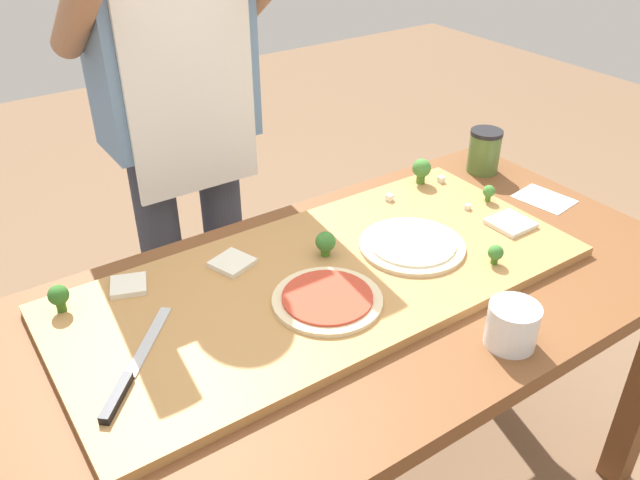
% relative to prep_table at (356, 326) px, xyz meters
% --- Properties ---
extents(prep_table, '(1.55, 0.81, 0.76)m').
position_rel_prep_table_xyz_m(prep_table, '(0.00, 0.00, 0.00)').
color(prep_table, brown).
rests_on(prep_table, ground).
extents(cutting_board, '(1.16, 0.52, 0.02)m').
position_rel_prep_table_xyz_m(cutting_board, '(-0.05, 0.06, 0.12)').
color(cutting_board, '#B27F47').
rests_on(cutting_board, prep_table).
extents(chefs_knife, '(0.22, 0.24, 0.02)m').
position_rel_prep_table_xyz_m(chefs_knife, '(-0.51, -0.01, 0.13)').
color(chefs_knife, '#B7BABF').
rests_on(chefs_knife, cutting_board).
extents(pizza_whole_white_garlic, '(0.25, 0.25, 0.02)m').
position_rel_prep_table_xyz_m(pizza_whole_white_garlic, '(0.19, 0.04, 0.13)').
color(pizza_whole_white_garlic, beige).
rests_on(pizza_whole_white_garlic, cutting_board).
extents(pizza_whole_tomato_red, '(0.23, 0.23, 0.02)m').
position_rel_prep_table_xyz_m(pizza_whole_tomato_red, '(-0.10, -0.03, 0.13)').
color(pizza_whole_tomato_red, beige).
rests_on(pizza_whole_tomato_red, cutting_board).
extents(pizza_slice_near_right, '(0.10, 0.10, 0.01)m').
position_rel_prep_table_xyz_m(pizza_slice_near_right, '(-0.19, 0.21, 0.13)').
color(pizza_slice_near_right, silver).
rests_on(pizza_slice_near_right, cutting_board).
extents(pizza_slice_far_left, '(0.10, 0.10, 0.01)m').
position_rel_prep_table_xyz_m(pizza_slice_far_left, '(0.45, -0.03, 0.13)').
color(pizza_slice_far_left, silver).
rests_on(pizza_slice_far_left, cutting_board).
extents(pizza_slice_far_right, '(0.10, 0.10, 0.01)m').
position_rel_prep_table_xyz_m(pizza_slice_far_right, '(-0.42, 0.25, 0.13)').
color(pizza_slice_far_right, silver).
rests_on(pizza_slice_far_right, cutting_board).
extents(broccoli_floret_front_right, '(0.03, 0.03, 0.05)m').
position_rel_prep_table_xyz_m(broccoli_floret_front_right, '(0.50, 0.09, 0.15)').
color(broccoli_floret_front_right, '#487A23').
rests_on(broccoli_floret_front_right, cutting_board).
extents(broccoli_floret_front_left, '(0.03, 0.03, 0.05)m').
position_rel_prep_table_xyz_m(broccoli_floret_front_left, '(0.29, -0.12, 0.15)').
color(broccoli_floret_front_left, '#3F7220').
rests_on(broccoli_floret_front_left, cutting_board).
extents(broccoli_floret_back_mid, '(0.04, 0.04, 0.06)m').
position_rel_prep_table_xyz_m(broccoli_floret_back_mid, '(-0.56, 0.25, 0.16)').
color(broccoli_floret_back_mid, '#366618').
rests_on(broccoli_floret_back_mid, cutting_board).
extents(broccoli_floret_back_left, '(0.05, 0.05, 0.06)m').
position_rel_prep_table_xyz_m(broccoli_floret_back_left, '(0.00, 0.12, 0.16)').
color(broccoli_floret_back_left, '#3F7220').
rests_on(broccoli_floret_back_left, cutting_board).
extents(broccoli_floret_front_mid, '(0.05, 0.05, 0.07)m').
position_rel_prep_table_xyz_m(broccoli_floret_front_mid, '(0.42, 0.27, 0.17)').
color(broccoli_floret_front_mid, '#487A23').
rests_on(broccoli_floret_front_mid, cutting_board).
extents(cheese_crumble_a, '(0.02, 0.02, 0.02)m').
position_rel_prep_table_xyz_m(cheese_crumble_a, '(0.48, 0.25, 0.14)').
color(cheese_crumble_a, white).
rests_on(cheese_crumble_a, cutting_board).
extents(cheese_crumble_b, '(0.02, 0.02, 0.02)m').
position_rel_prep_table_xyz_m(cheese_crumble_b, '(0.29, 0.24, 0.14)').
color(cheese_crumble_b, white).
rests_on(cheese_crumble_b, cutting_board).
extents(cheese_crumble_c, '(0.02, 0.02, 0.01)m').
position_rel_prep_table_xyz_m(cheese_crumble_c, '(0.42, 0.09, 0.13)').
color(cheese_crumble_c, white).
rests_on(cheese_crumble_c, cutting_board).
extents(flour_cup, '(0.10, 0.10, 0.09)m').
position_rel_prep_table_xyz_m(flour_cup, '(0.14, -0.31, 0.14)').
color(flour_cup, white).
rests_on(flour_cup, prep_table).
extents(sauce_jar, '(0.09, 0.09, 0.13)m').
position_rel_prep_table_xyz_m(sauce_jar, '(0.66, 0.26, 0.17)').
color(sauce_jar, '#517033').
rests_on(sauce_jar, prep_table).
extents(recipe_note, '(0.13, 0.16, 0.00)m').
position_rel_prep_table_xyz_m(recipe_note, '(0.67, 0.04, 0.11)').
color(recipe_note, white).
rests_on(recipe_note, prep_table).
extents(cook_center, '(0.54, 0.39, 1.67)m').
position_rel_prep_table_xyz_m(cook_center, '(-0.09, 0.67, 0.34)').
color(cook_center, '#333847').
rests_on(cook_center, ground).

